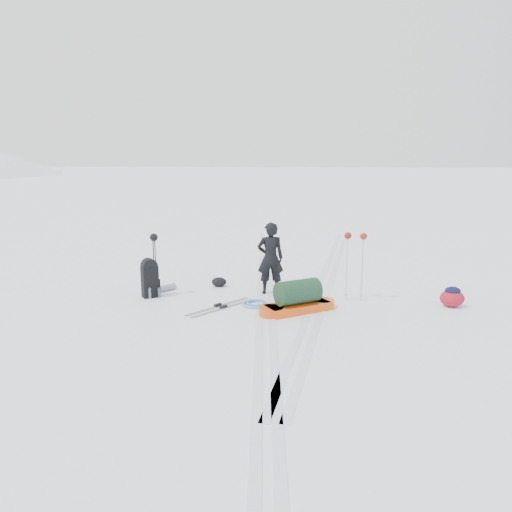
% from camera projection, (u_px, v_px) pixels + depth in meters
% --- Properties ---
extents(ground, '(200.00, 200.00, 0.00)m').
position_uv_depth(ground, '(265.00, 300.00, 10.56)').
color(ground, white).
rests_on(ground, ground).
extents(ski_tracks, '(3.38, 17.97, 0.01)m').
position_uv_depth(ski_tracks, '(295.00, 290.00, 11.36)').
color(ski_tracks, silver).
rests_on(ski_tracks, ground).
extents(skier, '(0.64, 0.48, 1.59)m').
position_uv_depth(skier, '(270.00, 258.00, 10.92)').
color(skier, black).
rests_on(skier, ground).
extents(pulk_sled, '(1.66, 1.27, 0.63)m').
position_uv_depth(pulk_sled, '(298.00, 299.00, 9.77)').
color(pulk_sled, '#EB500D').
rests_on(pulk_sled, ground).
extents(expedition_rucksack, '(0.62, 0.92, 0.85)m').
position_uv_depth(expedition_rucksack, '(152.00, 279.00, 10.78)').
color(expedition_rucksack, black).
rests_on(expedition_rucksack, ground).
extents(ski_poles_black, '(0.17, 0.17, 1.38)m').
position_uv_depth(ski_poles_black, '(154.00, 245.00, 10.65)').
color(ski_poles_black, black).
rests_on(ski_poles_black, ground).
extents(ski_poles_silver, '(0.46, 0.20, 1.45)m').
position_uv_depth(ski_poles_silver, '(355.00, 244.00, 10.32)').
color(ski_poles_silver, silver).
rests_on(ski_poles_silver, ground).
extents(touring_skis_grey, '(1.23, 1.46, 0.06)m').
position_uv_depth(touring_skis_grey, '(221.00, 307.00, 10.05)').
color(touring_skis_grey, '#999AA1').
rests_on(touring_skis_grey, ground).
extents(touring_skis_white, '(1.00, 1.66, 0.06)m').
position_uv_depth(touring_skis_white, '(307.00, 299.00, 10.58)').
color(touring_skis_white, silver).
rests_on(touring_skis_white, ground).
extents(rope_coil, '(0.55, 0.55, 0.07)m').
position_uv_depth(rope_coil, '(256.00, 304.00, 10.20)').
color(rope_coil, '#62A4EE').
rests_on(rope_coil, ground).
extents(small_daypack, '(0.51, 0.40, 0.42)m').
position_uv_depth(small_daypack, '(452.00, 297.00, 10.07)').
color(small_daypack, maroon).
rests_on(small_daypack, ground).
extents(thermos_pair, '(0.26, 0.17, 0.26)m').
position_uv_depth(thermos_pair, '(154.00, 293.00, 10.69)').
color(thermos_pair, slate).
rests_on(thermos_pair, ground).
extents(stuff_sack, '(0.42, 0.37, 0.22)m').
position_uv_depth(stuff_sack, '(219.00, 282.00, 11.62)').
color(stuff_sack, black).
rests_on(stuff_sack, ground).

